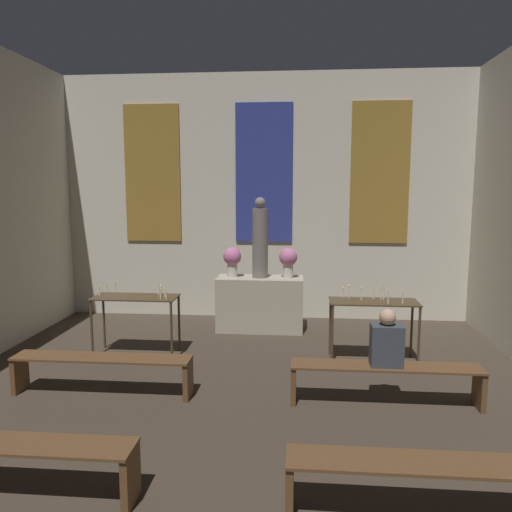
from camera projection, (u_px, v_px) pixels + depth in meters
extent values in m
cube|color=beige|center=(264.00, 198.00, 9.42)|extent=(7.83, 0.12, 4.58)
cube|color=olive|center=(153.00, 174.00, 9.47)|extent=(1.06, 0.03, 2.57)
cube|color=navy|center=(264.00, 173.00, 9.28)|extent=(1.06, 0.03, 2.57)
cube|color=olive|center=(380.00, 173.00, 9.10)|extent=(1.06, 0.03, 2.57)
cube|color=#ADA38E|center=(260.00, 304.00, 8.72)|extent=(1.49, 0.61, 0.94)
cylinder|color=slate|center=(260.00, 243.00, 8.58)|extent=(0.27, 0.27, 1.20)
sphere|color=slate|center=(260.00, 203.00, 8.48)|extent=(0.19, 0.19, 0.19)
cylinder|color=beige|center=(232.00, 270.00, 8.68)|extent=(0.18, 0.18, 0.25)
sphere|color=#C66B9E|center=(232.00, 256.00, 8.65)|extent=(0.31, 0.31, 0.31)
cylinder|color=beige|center=(288.00, 271.00, 8.60)|extent=(0.18, 0.18, 0.25)
sphere|color=#C66B9E|center=(288.00, 257.00, 8.57)|extent=(0.31, 0.31, 0.31)
cube|color=#473823|center=(135.00, 297.00, 7.40)|extent=(1.25, 0.52, 0.02)
cylinder|color=#473823|center=(92.00, 329.00, 7.29)|extent=(0.04, 0.04, 0.86)
cylinder|color=#473823|center=(171.00, 331.00, 7.18)|extent=(0.04, 0.04, 0.86)
cylinder|color=#473823|center=(104.00, 321.00, 7.74)|extent=(0.04, 0.04, 0.86)
cylinder|color=#473823|center=(179.00, 323.00, 7.64)|extent=(0.04, 0.04, 0.86)
cylinder|color=silver|center=(115.00, 288.00, 7.63)|extent=(0.02, 0.02, 0.15)
sphere|color=#F9CC4C|center=(115.00, 283.00, 7.62)|extent=(0.02, 0.02, 0.02)
cylinder|color=silver|center=(161.00, 291.00, 7.49)|extent=(0.02, 0.02, 0.13)
sphere|color=#F9CC4C|center=(161.00, 286.00, 7.48)|extent=(0.02, 0.02, 0.02)
cylinder|color=silver|center=(165.00, 293.00, 7.37)|extent=(0.02, 0.02, 0.10)
sphere|color=#F9CC4C|center=(165.00, 289.00, 7.36)|extent=(0.02, 0.02, 0.02)
cylinder|color=silver|center=(159.00, 289.00, 7.52)|extent=(0.02, 0.02, 0.18)
sphere|color=#F9CC4C|center=(158.00, 282.00, 7.51)|extent=(0.02, 0.02, 0.02)
cylinder|color=silver|center=(107.00, 289.00, 7.66)|extent=(0.02, 0.02, 0.11)
sphere|color=#F9CC4C|center=(107.00, 285.00, 7.65)|extent=(0.02, 0.02, 0.02)
cylinder|color=silver|center=(160.00, 294.00, 7.22)|extent=(0.02, 0.02, 0.14)
sphere|color=#F9CC4C|center=(160.00, 289.00, 7.21)|extent=(0.02, 0.02, 0.02)
cylinder|color=silver|center=(99.00, 292.00, 7.42)|extent=(0.02, 0.02, 0.13)
sphere|color=#F9CC4C|center=(99.00, 287.00, 7.41)|extent=(0.02, 0.02, 0.02)
cylinder|color=silver|center=(166.00, 296.00, 7.20)|extent=(0.02, 0.02, 0.10)
sphere|color=#F9CC4C|center=(166.00, 292.00, 7.19)|extent=(0.02, 0.02, 0.02)
cube|color=#473823|center=(374.00, 302.00, 7.10)|extent=(1.25, 0.52, 0.02)
cylinder|color=#473823|center=(332.00, 335.00, 6.98)|extent=(0.04, 0.04, 0.86)
cylinder|color=#473823|center=(419.00, 338.00, 6.88)|extent=(0.04, 0.04, 0.86)
cylinder|color=#473823|center=(330.00, 326.00, 7.44)|extent=(0.04, 0.04, 0.86)
cylinder|color=#473823|center=(412.00, 328.00, 7.33)|extent=(0.04, 0.04, 0.86)
cylinder|color=silver|center=(381.00, 294.00, 7.21)|extent=(0.02, 0.02, 0.14)
sphere|color=#F9CC4C|center=(381.00, 289.00, 7.20)|extent=(0.02, 0.02, 0.02)
cylinder|color=silver|center=(361.00, 295.00, 7.14)|extent=(0.02, 0.02, 0.17)
sphere|color=#F9CC4C|center=(362.00, 288.00, 7.12)|extent=(0.02, 0.02, 0.02)
cylinder|color=silver|center=(343.00, 293.00, 7.33)|extent=(0.02, 0.02, 0.13)
sphere|color=#F9CC4C|center=(343.00, 288.00, 7.32)|extent=(0.02, 0.02, 0.02)
cylinder|color=silver|center=(384.00, 293.00, 7.19)|extent=(0.02, 0.02, 0.18)
sphere|color=#F9CC4C|center=(384.00, 286.00, 7.18)|extent=(0.02, 0.02, 0.02)
cylinder|color=silver|center=(349.00, 292.00, 7.27)|extent=(0.02, 0.02, 0.18)
sphere|color=#F9CC4C|center=(349.00, 286.00, 7.26)|extent=(0.02, 0.02, 0.02)
cylinder|color=silver|center=(403.00, 298.00, 6.93)|extent=(0.02, 0.02, 0.16)
sphere|color=#F9CC4C|center=(403.00, 292.00, 6.92)|extent=(0.02, 0.02, 0.02)
cylinder|color=silver|center=(374.00, 295.00, 7.23)|extent=(0.02, 0.02, 0.11)
sphere|color=#F9CC4C|center=(374.00, 291.00, 7.22)|extent=(0.02, 0.02, 0.02)
cylinder|color=silver|center=(388.00, 298.00, 6.91)|extent=(0.02, 0.02, 0.18)
sphere|color=#F9CC4C|center=(389.00, 290.00, 6.90)|extent=(0.02, 0.02, 0.02)
cube|color=brown|center=(2.00, 443.00, 3.99)|extent=(2.16, 0.36, 0.03)
cube|color=brown|center=(131.00, 477.00, 3.93)|extent=(0.06, 0.32, 0.45)
cube|color=brown|center=(432.00, 464.00, 3.70)|extent=(2.16, 0.36, 0.03)
cube|color=brown|center=(290.00, 485.00, 3.82)|extent=(0.06, 0.32, 0.45)
cube|color=brown|center=(102.00, 358.00, 6.00)|extent=(2.16, 0.36, 0.03)
cube|color=brown|center=(20.00, 373.00, 6.12)|extent=(0.06, 0.32, 0.45)
cube|color=brown|center=(188.00, 379.00, 5.94)|extent=(0.06, 0.32, 0.45)
cube|color=brown|center=(386.00, 366.00, 5.70)|extent=(2.16, 0.36, 0.03)
cube|color=brown|center=(293.00, 383.00, 5.83)|extent=(0.06, 0.32, 0.45)
cube|color=brown|center=(479.00, 389.00, 5.64)|extent=(0.06, 0.32, 0.45)
cube|color=#383D47|center=(387.00, 345.00, 5.67)|extent=(0.36, 0.24, 0.47)
sphere|color=tan|center=(388.00, 317.00, 5.62)|extent=(0.19, 0.19, 0.19)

